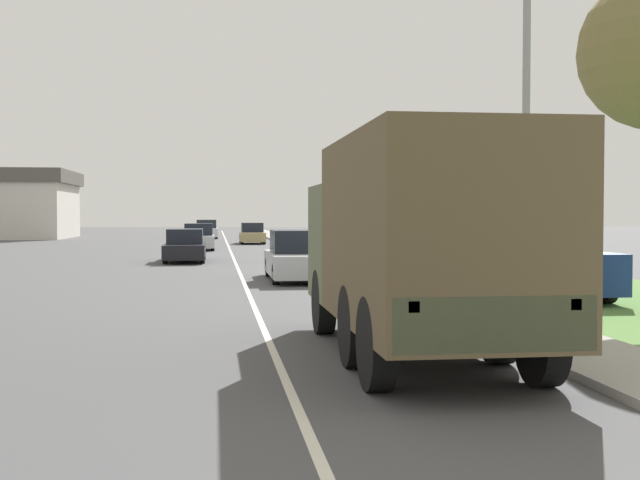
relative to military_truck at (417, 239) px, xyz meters
name	(u,v)px	position (x,y,z in m)	size (l,w,h in m)	color
ground_plane	(232,255)	(-2.04, 29.45, -1.73)	(180.00, 180.00, 0.00)	#4C4C4F
lane_centre_stripe	(232,255)	(-2.04, 29.45, -1.73)	(0.12, 120.00, 0.00)	silver
sidewalk_right	(320,254)	(2.46, 29.45, -1.67)	(1.80, 120.00, 0.12)	#9E9B93
grass_strip_right	(404,254)	(6.86, 29.45, -1.72)	(7.00, 120.00, 0.02)	#56843D
military_truck	(417,239)	(0.00, 0.00, 0.00)	(2.35, 6.93, 3.15)	#545B3D
car_nearest_ahead	(299,258)	(-0.25, 13.99, -1.02)	(1.95, 4.88, 1.59)	#B7BABF
car_second_ahead	(185,247)	(-4.21, 24.52, -1.08)	(1.75, 4.83, 1.44)	black
car_third_ahead	(199,238)	(-3.84, 35.96, -1.04)	(1.82, 4.04, 1.55)	#B7BABF
car_fourth_ahead	(252,234)	(-0.28, 45.59, -1.07)	(1.72, 4.31, 1.48)	tan
car_farthest_ahead	(207,230)	(-3.61, 58.32, -1.01)	(1.89, 4.70, 1.61)	silver
pickup_truck	(533,261)	(5.22, 8.37, -0.85)	(2.09, 5.44, 1.86)	navy
lamp_post	(517,58)	(2.53, 2.70, 3.19)	(1.69, 0.24, 8.22)	gray
utility_box	(574,301)	(4.16, 3.75, -1.36)	(0.55, 0.45, 0.70)	#3D7042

